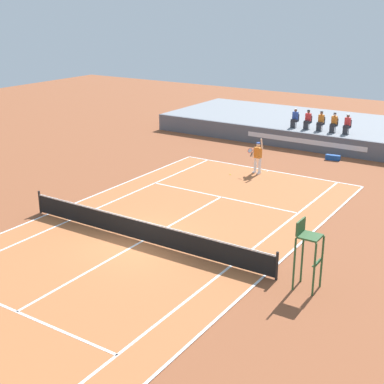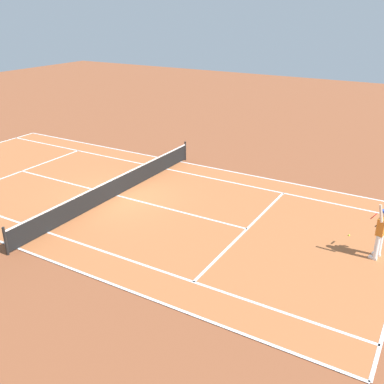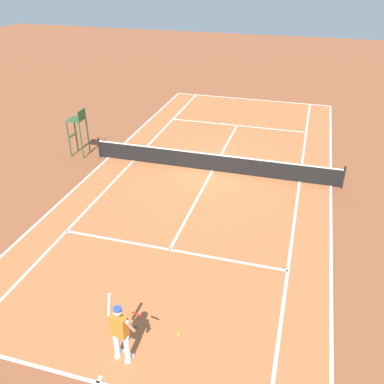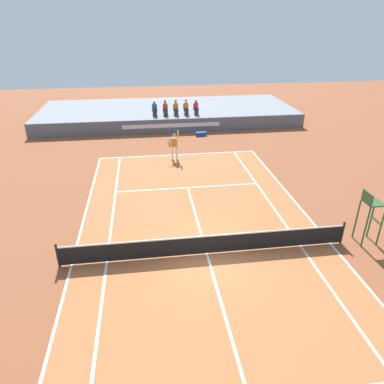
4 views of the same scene
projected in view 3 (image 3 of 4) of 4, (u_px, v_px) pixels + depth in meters
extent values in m
plane|color=brown|center=(212.00, 171.00, 20.09)|extent=(80.00, 80.00, 0.00)
cube|color=#B76638|center=(212.00, 171.00, 20.09)|extent=(10.98, 23.78, 0.02)
cube|color=white|center=(97.00, 383.00, 10.16)|extent=(10.98, 0.10, 0.01)
cube|color=white|center=(251.00, 99.00, 30.00)|extent=(10.98, 0.10, 0.01)
cube|color=white|center=(331.00, 186.00, 18.76)|extent=(0.10, 23.78, 0.01)
cube|color=white|center=(108.00, 158.00, 21.40)|extent=(0.10, 23.78, 0.01)
cube|color=white|center=(300.00, 182.00, 19.09)|extent=(0.10, 23.78, 0.01)
cube|color=white|center=(133.00, 161.00, 21.07)|extent=(0.10, 23.78, 0.01)
cube|color=white|center=(170.00, 250.00, 14.74)|extent=(8.22, 0.10, 0.01)
cube|color=white|center=(237.00, 125.00, 25.42)|extent=(8.22, 0.10, 0.01)
cube|color=white|center=(212.00, 171.00, 20.08)|extent=(0.10, 12.80, 0.01)
cube|color=white|center=(99.00, 379.00, 10.24)|extent=(0.10, 0.20, 0.01)
cube|color=white|center=(251.00, 100.00, 29.92)|extent=(0.10, 0.20, 0.01)
cylinder|color=black|center=(343.00, 177.00, 18.40)|extent=(0.10, 0.10, 1.07)
cylinder|color=black|center=(99.00, 148.00, 21.25)|extent=(0.10, 0.10, 1.07)
cube|color=black|center=(213.00, 162.00, 19.85)|extent=(11.78, 0.02, 0.84)
cube|color=white|center=(213.00, 154.00, 19.65)|extent=(11.78, 0.03, 0.06)
cylinder|color=white|center=(117.00, 345.00, 10.61)|extent=(0.15, 0.15, 0.92)
cylinder|color=white|center=(127.00, 350.00, 10.48)|extent=(0.15, 0.15, 0.92)
cube|color=white|center=(120.00, 354.00, 10.86)|extent=(0.17, 0.30, 0.10)
cube|color=white|center=(130.00, 359.00, 10.73)|extent=(0.17, 0.30, 0.10)
cube|color=orange|center=(119.00, 326.00, 10.17)|extent=(0.44, 0.31, 0.60)
sphere|color=beige|center=(118.00, 312.00, 9.94)|extent=(0.22, 0.22, 0.22)
cylinder|color=#2D4CA8|center=(117.00, 309.00, 9.89)|extent=(0.21, 0.21, 0.06)
cylinder|color=beige|center=(109.00, 305.00, 10.02)|extent=(0.13, 0.23, 0.61)
cylinder|color=beige|center=(131.00, 326.00, 10.14)|extent=(0.15, 0.34, 0.56)
cylinder|color=black|center=(135.00, 327.00, 10.28)|extent=(0.07, 0.19, 0.25)
torus|color=red|center=(137.00, 314.00, 10.30)|extent=(0.34, 0.25, 0.26)
cylinder|color=silver|center=(137.00, 314.00, 10.30)|extent=(0.30, 0.21, 0.22)
sphere|color=#D1E533|center=(178.00, 334.00, 11.44)|extent=(0.07, 0.07, 0.07)
cylinder|color=#2D562D|center=(69.00, 139.00, 21.10)|extent=(0.07, 0.07, 1.90)
cylinder|color=#2D562D|center=(76.00, 134.00, 21.69)|extent=(0.07, 0.07, 1.90)
cylinder|color=#2D562D|center=(81.00, 141.00, 20.94)|extent=(0.07, 0.07, 1.90)
cylinder|color=#2D562D|center=(88.00, 136.00, 21.52)|extent=(0.07, 0.07, 1.90)
cube|color=#2D562D|center=(76.00, 119.00, 20.83)|extent=(0.70, 0.70, 0.06)
cube|color=#2D562D|center=(81.00, 115.00, 20.61)|extent=(0.06, 0.70, 0.48)
cube|color=#2D562D|center=(73.00, 135.00, 21.34)|extent=(0.10, 0.70, 0.04)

